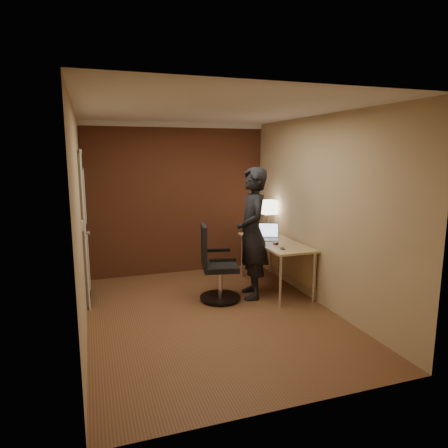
{
  "coord_description": "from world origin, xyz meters",
  "views": [
    {
      "loc": [
        -1.38,
        -4.57,
        2.02
      ],
      "look_at": [
        0.35,
        0.55,
        1.05
      ],
      "focal_mm": 32.0,
      "sensor_mm": 36.0,
      "label": 1
    }
  ],
  "objects_px": {
    "desk": "(279,249)",
    "mouse": "(276,243)",
    "laptop": "(268,235)",
    "desk_lamp": "(269,208)",
    "phone": "(282,249)",
    "person": "(252,233)",
    "office_chair": "(215,268)"
  },
  "relations": [
    {
      "from": "desk",
      "to": "mouse",
      "type": "bearing_deg",
      "value": -129.33
    },
    {
      "from": "laptop",
      "to": "desk_lamp",
      "type": "bearing_deg",
      "value": 63.84
    },
    {
      "from": "desk_lamp",
      "to": "laptop",
      "type": "distance_m",
      "value": 0.58
    },
    {
      "from": "desk",
      "to": "phone",
      "type": "bearing_deg",
      "value": -112.22
    },
    {
      "from": "mouse",
      "to": "person",
      "type": "height_order",
      "value": "person"
    },
    {
      "from": "laptop",
      "to": "office_chair",
      "type": "height_order",
      "value": "office_chair"
    },
    {
      "from": "laptop",
      "to": "phone",
      "type": "xyz_separation_m",
      "value": [
        -0.08,
        -0.65,
        -0.06
      ]
    },
    {
      "from": "desk_lamp",
      "to": "mouse",
      "type": "height_order",
      "value": "desk_lamp"
    },
    {
      "from": "desk_lamp",
      "to": "mouse",
      "type": "distance_m",
      "value": 0.9
    },
    {
      "from": "person",
      "to": "mouse",
      "type": "bearing_deg",
      "value": 103.3
    },
    {
      "from": "laptop",
      "to": "desk",
      "type": "bearing_deg",
      "value": -56.54
    },
    {
      "from": "phone",
      "to": "office_chair",
      "type": "bearing_deg",
      "value": -179.21
    },
    {
      "from": "desk",
      "to": "mouse",
      "type": "distance_m",
      "value": 0.28
    },
    {
      "from": "mouse",
      "to": "phone",
      "type": "distance_m",
      "value": 0.29
    },
    {
      "from": "office_chair",
      "to": "person",
      "type": "distance_m",
      "value": 0.7
    },
    {
      "from": "office_chair",
      "to": "desk_lamp",
      "type": "bearing_deg",
      "value": 33.98
    },
    {
      "from": "mouse",
      "to": "desk",
      "type": "bearing_deg",
      "value": 67.83
    },
    {
      "from": "office_chair",
      "to": "laptop",
      "type": "bearing_deg",
      "value": 20.99
    },
    {
      "from": "mouse",
      "to": "person",
      "type": "xyz_separation_m",
      "value": [
        -0.37,
        -0.01,
        0.17
      ]
    },
    {
      "from": "mouse",
      "to": "desk_lamp",
      "type": "bearing_deg",
      "value": 89.88
    },
    {
      "from": "desk",
      "to": "person",
      "type": "relative_size",
      "value": 0.82
    },
    {
      "from": "desk_lamp",
      "to": "person",
      "type": "height_order",
      "value": "person"
    },
    {
      "from": "desk_lamp",
      "to": "laptop",
      "type": "bearing_deg",
      "value": -116.16
    },
    {
      "from": "laptop",
      "to": "person",
      "type": "xyz_separation_m",
      "value": [
        -0.41,
        -0.37,
        0.12
      ]
    },
    {
      "from": "office_chair",
      "to": "desk",
      "type": "bearing_deg",
      "value": 10.1
    },
    {
      "from": "mouse",
      "to": "office_chair",
      "type": "relative_size",
      "value": 0.1
    },
    {
      "from": "mouse",
      "to": "office_chair",
      "type": "height_order",
      "value": "office_chair"
    },
    {
      "from": "mouse",
      "to": "phone",
      "type": "relative_size",
      "value": 0.87
    },
    {
      "from": "person",
      "to": "phone",
      "type": "bearing_deg",
      "value": 61.12
    },
    {
      "from": "desk_lamp",
      "to": "phone",
      "type": "height_order",
      "value": "desk_lamp"
    },
    {
      "from": "laptop",
      "to": "phone",
      "type": "distance_m",
      "value": 0.66
    },
    {
      "from": "desk",
      "to": "laptop",
      "type": "distance_m",
      "value": 0.28
    }
  ]
}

